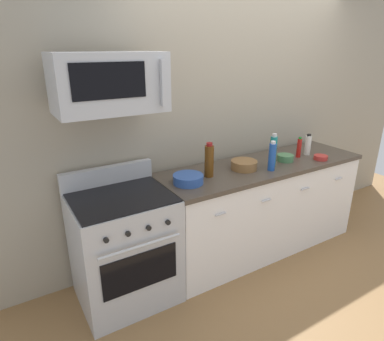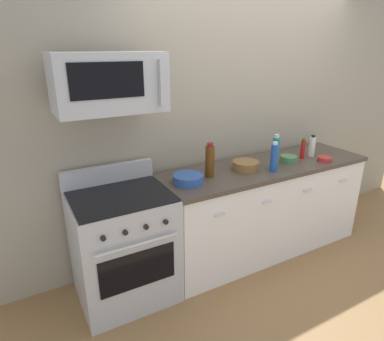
# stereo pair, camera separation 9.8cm
# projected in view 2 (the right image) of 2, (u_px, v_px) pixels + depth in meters

# --- Properties ---
(ground_plane) EXTENTS (6.26, 6.26, 0.00)m
(ground_plane) POSITION_uv_depth(u_px,v_px,m) (259.00, 247.00, 3.53)
(ground_plane) COLOR olive
(back_wall) EXTENTS (5.22, 0.10, 2.70)m
(back_wall) POSITION_uv_depth(u_px,v_px,m) (243.00, 113.00, 3.39)
(back_wall) COLOR #9E937F
(back_wall) RESTS_ON ground_plane
(counter_unit) EXTENTS (2.13, 0.66, 0.92)m
(counter_unit) POSITION_uv_depth(u_px,v_px,m) (263.00, 208.00, 3.37)
(counter_unit) COLOR white
(counter_unit) RESTS_ON ground_plane
(range_oven) EXTENTS (0.76, 0.69, 1.07)m
(range_oven) POSITION_uv_depth(u_px,v_px,m) (124.00, 246.00, 2.71)
(range_oven) COLOR #B7BABF
(range_oven) RESTS_ON ground_plane
(microwave) EXTENTS (0.74, 0.44, 0.40)m
(microwave) POSITION_uv_depth(u_px,v_px,m) (109.00, 82.00, 2.30)
(microwave) COLOR #B7BABF
(bottle_soda_blue) EXTENTS (0.06, 0.06, 0.27)m
(bottle_soda_blue) POSITION_uv_depth(u_px,v_px,m) (274.00, 158.00, 2.99)
(bottle_soda_blue) COLOR #1E4CA5
(bottle_soda_blue) RESTS_ON countertop_slab
(bottle_hot_sauce_red) EXTENTS (0.04, 0.04, 0.21)m
(bottle_hot_sauce_red) POSITION_uv_depth(u_px,v_px,m) (303.00, 149.00, 3.35)
(bottle_hot_sauce_red) COLOR #B21914
(bottle_hot_sauce_red) RESTS_ON countertop_slab
(bottle_vinegar_white) EXTENTS (0.06, 0.06, 0.22)m
(bottle_vinegar_white) POSITION_uv_depth(u_px,v_px,m) (312.00, 146.00, 3.42)
(bottle_vinegar_white) COLOR silver
(bottle_vinegar_white) RESTS_ON countertop_slab
(bottle_wine_amber) EXTENTS (0.08, 0.08, 0.30)m
(bottle_wine_amber) POSITION_uv_depth(u_px,v_px,m) (210.00, 161.00, 2.86)
(bottle_wine_amber) COLOR #59330F
(bottle_wine_amber) RESTS_ON countertop_slab
(bottle_sparkling_teal) EXTENTS (0.06, 0.06, 0.32)m
(bottle_sparkling_teal) POSITION_uv_depth(u_px,v_px,m) (275.00, 152.00, 3.08)
(bottle_sparkling_teal) COLOR #197F7A
(bottle_sparkling_teal) RESTS_ON countertop_slab
(bowl_green_glaze) EXTENTS (0.16, 0.16, 0.06)m
(bowl_green_glaze) POSITION_uv_depth(u_px,v_px,m) (288.00, 159.00, 3.27)
(bowl_green_glaze) COLOR #477A4C
(bowl_green_glaze) RESTS_ON countertop_slab
(bowl_wooden_salad) EXTENTS (0.24, 0.24, 0.08)m
(bowl_wooden_salad) POSITION_uv_depth(u_px,v_px,m) (246.00, 165.00, 3.06)
(bowl_wooden_salad) COLOR brown
(bowl_wooden_salad) RESTS_ON countertop_slab
(bowl_blue_mixing) EXTENTS (0.25, 0.25, 0.07)m
(bowl_blue_mixing) POSITION_uv_depth(u_px,v_px,m) (188.00, 179.00, 2.76)
(bowl_blue_mixing) COLOR #2D519E
(bowl_blue_mixing) RESTS_ON countertop_slab
(bowl_red_small) EXTENTS (0.14, 0.14, 0.04)m
(bowl_red_small) POSITION_uv_depth(u_px,v_px,m) (325.00, 159.00, 3.30)
(bowl_red_small) COLOR #B72D28
(bowl_red_small) RESTS_ON countertop_slab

